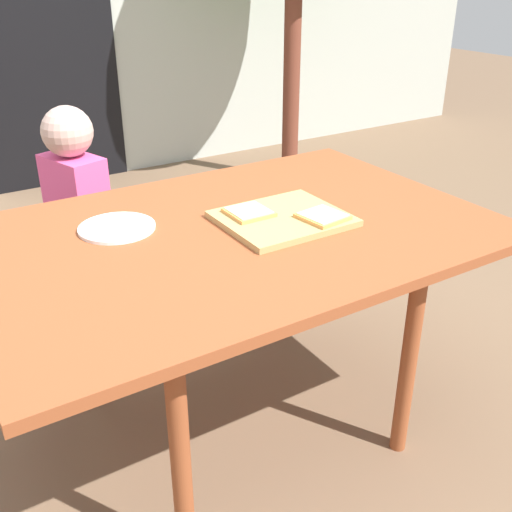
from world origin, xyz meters
TOP-DOWN VIEW (x-y plane):
  - ground_plane at (0.00, 0.00)m, footprint 16.00×16.00m
  - house_door at (0.22, 2.74)m, footprint 0.90×0.02m
  - dining_table at (0.00, 0.00)m, footprint 1.48×1.00m
  - cutting_board at (0.15, -0.03)m, footprint 0.36×0.31m
  - pizza_slice_far_left at (0.07, 0.03)m, footprint 0.12×0.12m
  - pizza_slice_near_right at (0.23, -0.11)m, footprint 0.14×0.14m
  - plate_white_left at (-0.29, 0.18)m, footprint 0.22×0.22m
  - child_left at (-0.24, 0.76)m, footprint 0.21×0.27m

SIDE VIEW (x-z plane):
  - ground_plane at x=0.00m, z-range 0.00..0.00m
  - child_left at x=-0.24m, z-range 0.08..1.03m
  - dining_table at x=0.00m, z-range 0.30..1.01m
  - plate_white_left at x=-0.29m, z-range 0.71..0.72m
  - cutting_board at x=0.15m, z-range 0.71..0.73m
  - pizza_slice_far_left at x=0.07m, z-range 0.73..0.75m
  - pizza_slice_near_right at x=0.23m, z-range 0.73..0.75m
  - house_door at x=0.22m, z-range 0.00..2.00m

